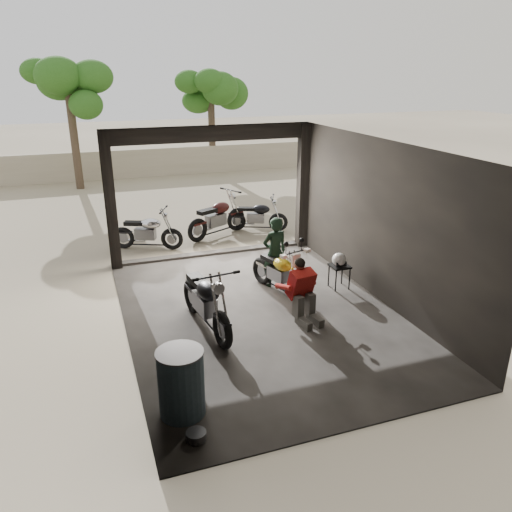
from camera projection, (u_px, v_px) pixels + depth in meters
ground at (260, 314)px, 9.57m from camera, size 80.00×80.00×0.00m
garage at (251, 243)px, 9.61m from camera, size 7.00×7.13×3.20m
boundary_wall at (150, 162)px, 21.71m from camera, size 18.00×0.30×1.20m
tree_left at (67, 82)px, 18.26m from camera, size 2.20×2.20×5.60m
tree_right at (211, 90)px, 21.55m from camera, size 2.20×2.20×5.00m
main_bike at (279, 269)px, 10.29m from camera, size 1.09×1.74×1.08m
left_bike at (206, 297)px, 8.84m from camera, size 1.00×1.96×1.27m
outside_bike_a at (147, 229)px, 12.86m from camera, size 1.76×1.27×1.10m
outside_bike_b at (217, 214)px, 13.87m from camera, size 1.98×1.52×1.25m
outside_bike_c at (257, 214)px, 14.33m from camera, size 1.66×1.19×1.04m
rider at (275, 252)px, 10.56m from camera, size 0.61×0.44×1.55m
mechanic at (305, 293)px, 9.10m from camera, size 0.71×0.89×1.17m
stool at (340, 268)px, 10.55m from camera, size 0.39×0.39×0.54m
helmet at (339, 260)px, 10.44m from camera, size 0.35×0.36×0.28m
oil_drum at (181, 384)px, 6.65m from camera, size 0.80×0.80×0.96m
sign_post at (358, 186)px, 12.90m from camera, size 0.78×0.08×2.35m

